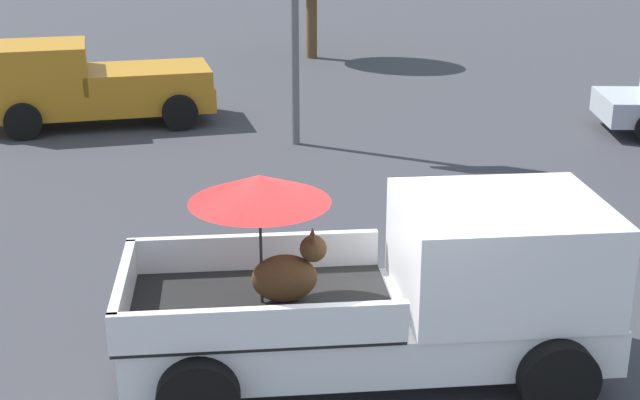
% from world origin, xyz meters
% --- Properties ---
extents(ground_plane, '(80.00, 80.00, 0.00)m').
position_xyz_m(ground_plane, '(0.00, 0.00, 0.00)').
color(ground_plane, '#38383D').
extents(pickup_truck_main, '(5.19, 2.61, 2.27)m').
position_xyz_m(pickup_truck_main, '(0.42, 0.04, 0.99)').
color(pickup_truck_main, black).
rests_on(pickup_truck_main, ground).
extents(pickup_truck_far, '(5.08, 3.01, 1.80)m').
position_xyz_m(pickup_truck_far, '(-5.33, 10.69, 0.87)').
color(pickup_truck_far, black).
rests_on(pickup_truck_far, ground).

